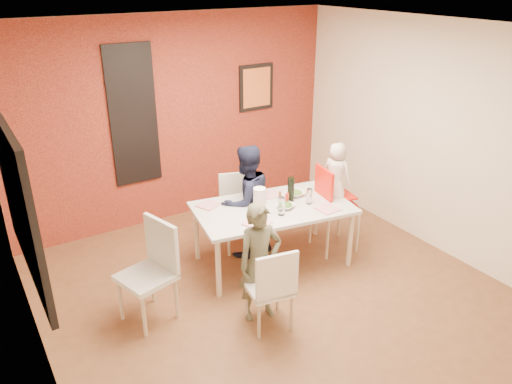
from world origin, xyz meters
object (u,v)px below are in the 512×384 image
dining_table (273,212)px  chair_far (238,207)px  child_near (260,263)px  wine_bottle (291,190)px  high_chair (332,201)px  chair_left (153,266)px  paper_towel_roll (260,201)px  toddler (336,173)px  chair_near (272,285)px  child_far (246,202)px

dining_table → chair_far: 0.61m
child_near → wine_bottle: bearing=48.8°
dining_table → wine_bottle: 0.33m
high_chair → chair_far: bearing=61.5°
high_chair → child_near: size_ratio=0.89×
chair_left → paper_towel_roll: bearing=80.1°
child_near → toddler: 1.64m
chair_near → child_near: 0.26m
chair_left → paper_towel_roll: paper_towel_roll is taller
chair_near → high_chair: bearing=-138.0°
high_chair → toddler: size_ratio=1.47×
chair_left → high_chair: (2.29, 0.09, 0.08)m
chair_left → wine_bottle: bearing=81.1°
dining_table → chair_near: bearing=-124.0°
chair_far → toddler: 1.26m
chair_far → wine_bottle: wine_bottle is taller
dining_table → child_near: child_near is taller
dining_table → toddler: 0.88m
chair_left → paper_towel_roll: size_ratio=3.34×
dining_table → child_far: child_far is taller
high_chair → toddler: (0.03, -0.01, 0.35)m
high_chair → child_far: size_ratio=0.78×
high_chair → chair_left: bearing=101.3°
dining_table → paper_towel_roll: paper_towel_roll is taller
chair_far → child_near: child_near is taller
dining_table → wine_bottle: bearing=1.9°
chair_far → paper_towel_roll: 0.75m
chair_near → chair_far: 1.66m
toddler → wine_bottle: size_ratio=2.51×
paper_towel_roll → child_near: bearing=-122.2°
chair_far → toddler: (0.92, -0.70, 0.49)m
chair_far → paper_towel_roll: bearing=-80.9°
chair_far → chair_left: chair_left is taller
chair_left → child_near: child_near is taller
dining_table → child_far: size_ratio=1.37×
toddler → paper_towel_roll: size_ratio=2.42×
chair_left → toddler: 2.36m
high_chair → child_far: bearing=73.0°
chair_near → paper_towel_roll: 1.09m
child_far → wine_bottle: bearing=132.3°
chair_left → wine_bottle: 1.80m
chair_left → child_near: 1.03m
chair_far → high_chair: bearing=-19.2°
paper_towel_roll → chair_far: bearing=80.8°
wine_bottle → child_near: bearing=-139.8°
high_chair → wine_bottle: size_ratio=3.70×
chair_near → high_chair: (1.45, 0.88, 0.16)m
high_chair → wine_bottle: bearing=86.4°
dining_table → chair_left: (-1.52, -0.20, -0.10)m
child_far → toddler: child_far is taller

